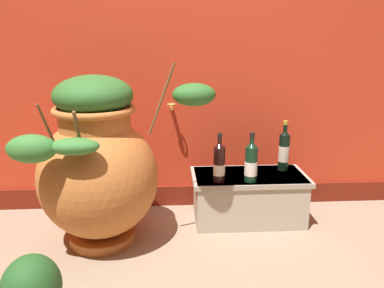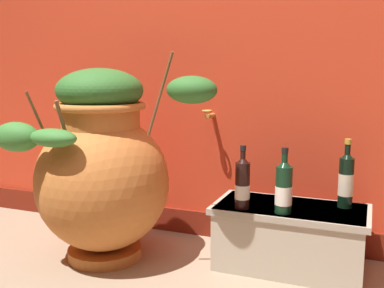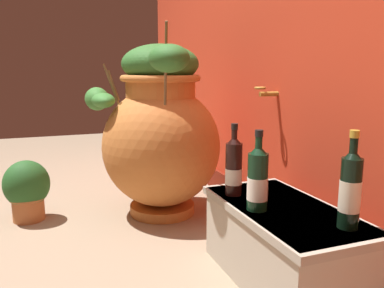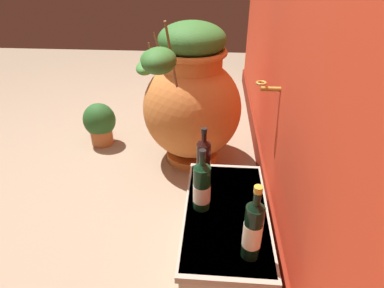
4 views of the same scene
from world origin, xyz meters
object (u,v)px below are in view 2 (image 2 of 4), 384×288
at_px(terracotta_urn, 102,169).
at_px(wine_bottle_middle, 346,179).
at_px(wine_bottle_right, 242,183).
at_px(wine_bottle_left, 284,187).

distance_m(terracotta_urn, wine_bottle_middle, 1.17).
height_order(terracotta_urn, wine_bottle_middle, terracotta_urn).
relative_size(wine_bottle_middle, wine_bottle_right, 1.09).
bearing_deg(wine_bottle_left, terracotta_urn, -172.40).
bearing_deg(wine_bottle_left, wine_bottle_middle, 37.56).
relative_size(terracotta_urn, wine_bottle_left, 3.42).
relative_size(terracotta_urn, wine_bottle_right, 3.43).
distance_m(wine_bottle_left, wine_bottle_right, 0.19).
xyz_separation_m(terracotta_urn, wine_bottle_right, (0.68, 0.12, -0.03)).
height_order(wine_bottle_middle, wine_bottle_right, wine_bottle_middle).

